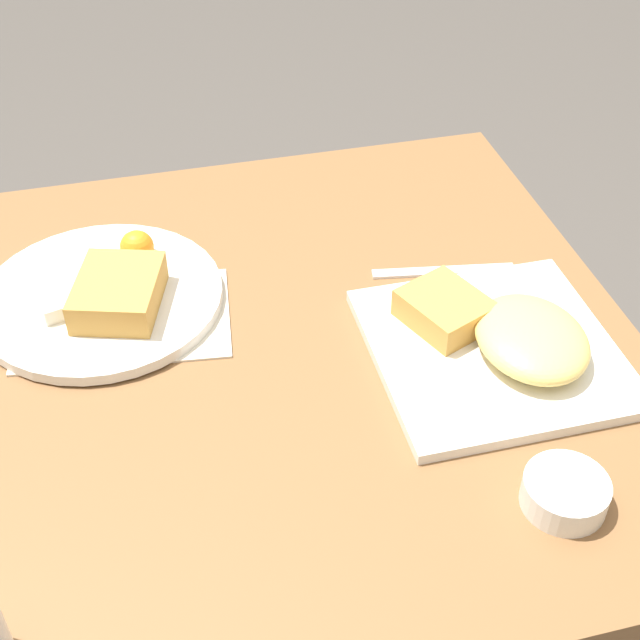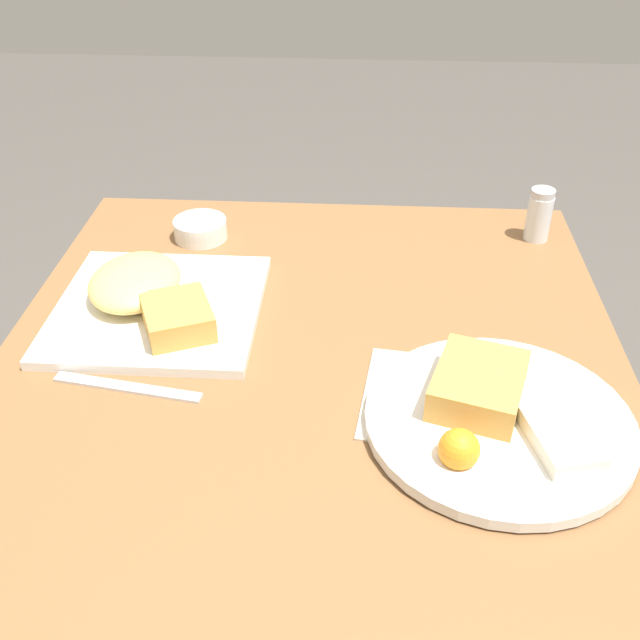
{
  "view_description": "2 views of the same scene",
  "coord_description": "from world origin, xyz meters",
  "px_view_note": "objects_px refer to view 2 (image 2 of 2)",
  "views": [
    {
      "loc": [
        -0.76,
        0.16,
        1.44
      ],
      "look_at": [
        -0.02,
        -0.02,
        0.78
      ],
      "focal_mm": 50.0,
      "sensor_mm": 36.0,
      "label": 1
    },
    {
      "loc": [
        0.76,
        0.06,
        1.31
      ],
      "look_at": [
        -0.03,
        0.01,
        0.76
      ],
      "focal_mm": 42.0,
      "sensor_mm": 36.0,
      "label": 2
    }
  ],
  "objects_px": {
    "plate_square_near": "(152,299)",
    "salt_shaker": "(539,218)",
    "butter_knife": "(127,387)",
    "sauce_ramekin": "(200,228)",
    "plate_oval_far": "(497,414)"
  },
  "relations": [
    {
      "from": "plate_square_near",
      "to": "plate_oval_far",
      "type": "height_order",
      "value": "plate_square_near"
    },
    {
      "from": "plate_oval_far",
      "to": "butter_knife",
      "type": "distance_m",
      "value": 0.43
    },
    {
      "from": "sauce_ramekin",
      "to": "salt_shaker",
      "type": "height_order",
      "value": "salt_shaker"
    },
    {
      "from": "salt_shaker",
      "to": "plate_oval_far",
      "type": "bearing_deg",
      "value": -15.12
    },
    {
      "from": "plate_square_near",
      "to": "sauce_ramekin",
      "type": "xyz_separation_m",
      "value": [
        -0.22,
        0.02,
        -0.0
      ]
    },
    {
      "from": "salt_shaker",
      "to": "butter_knife",
      "type": "height_order",
      "value": "salt_shaker"
    },
    {
      "from": "plate_square_near",
      "to": "butter_knife",
      "type": "height_order",
      "value": "plate_square_near"
    },
    {
      "from": "plate_oval_far",
      "to": "butter_knife",
      "type": "relative_size",
      "value": 1.61
    },
    {
      "from": "butter_knife",
      "to": "plate_oval_far",
      "type": "bearing_deg",
      "value": 4.08
    },
    {
      "from": "plate_oval_far",
      "to": "butter_knife",
      "type": "xyz_separation_m",
      "value": [
        -0.04,
        -0.43,
        -0.02
      ]
    },
    {
      "from": "plate_square_near",
      "to": "butter_knife",
      "type": "distance_m",
      "value": 0.16
    },
    {
      "from": "sauce_ramekin",
      "to": "butter_knife",
      "type": "relative_size",
      "value": 0.45
    },
    {
      "from": "plate_square_near",
      "to": "butter_knife",
      "type": "relative_size",
      "value": 1.49
    },
    {
      "from": "plate_square_near",
      "to": "sauce_ramekin",
      "type": "distance_m",
      "value": 0.22
    },
    {
      "from": "plate_square_near",
      "to": "salt_shaker",
      "type": "bearing_deg",
      "value": 113.86
    }
  ]
}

